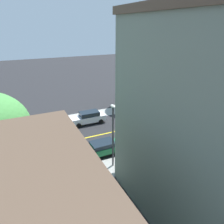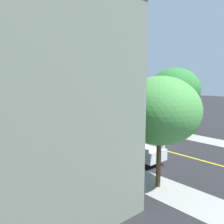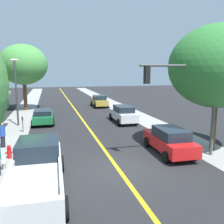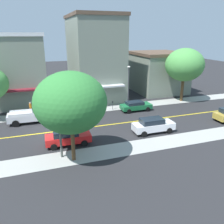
% 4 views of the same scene
% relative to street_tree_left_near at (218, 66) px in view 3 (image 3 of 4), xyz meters
% --- Properties ---
extents(ground_plane, '(140.00, 140.00, 0.00)m').
position_rel_street_tree_left_near_xyz_m(ground_plane, '(-6.74, -1.58, -5.21)').
color(ground_plane, '#262628').
extents(sidewalk_right, '(2.70, 126.00, 0.01)m').
position_rel_street_tree_left_near_xyz_m(sidewalk_right, '(-0.41, -1.58, -5.21)').
color(sidewalk_right, '#9E9E99').
rests_on(sidewalk_right, ground).
extents(road_centerline_stripe, '(0.20, 126.00, 0.00)m').
position_rel_street_tree_left_near_xyz_m(road_centerline_stripe, '(-6.74, -1.58, -5.21)').
color(road_centerline_stripe, yellow).
rests_on(road_centerline_stripe, ground).
extents(street_tree_left_near, '(5.94, 5.94, 7.74)m').
position_rel_street_tree_left_near_xyz_m(street_tree_left_near, '(0.00, 0.00, 0.00)').
color(street_tree_left_near, brown).
rests_on(street_tree_left_near, ground).
extents(street_tree_left_far, '(5.98, 5.98, 8.35)m').
position_rel_street_tree_left_near_xyz_m(street_tree_left_far, '(-12.95, 19.93, 0.58)').
color(street_tree_left_far, brown).
rests_on(street_tree_left_far, ground).
extents(fire_hydrant, '(0.44, 0.24, 0.78)m').
position_rel_street_tree_left_near_xyz_m(fire_hydrant, '(-12.33, 1.50, -4.83)').
color(fire_hydrant, red).
rests_on(fire_hydrant, ground).
extents(parking_meter, '(0.12, 0.18, 1.26)m').
position_rel_street_tree_left_near_xyz_m(parking_meter, '(-12.18, 7.77, -4.37)').
color(parking_meter, '#4C4C51').
rests_on(parking_meter, ground).
extents(traffic_light_mast, '(4.71, 0.32, 5.55)m').
position_rel_street_tree_left_near_xyz_m(traffic_light_mast, '(-2.33, -0.93, -1.43)').
color(traffic_light_mast, '#474C47').
rests_on(traffic_light_mast, ground).
extents(street_lamp, '(0.70, 0.36, 6.05)m').
position_rel_street_tree_left_near_xyz_m(street_lamp, '(-12.84, 10.46, -1.44)').
color(street_lamp, '#38383D').
rests_on(street_lamp, ground).
extents(red_sedan_right_curb, '(2.07, 4.48, 1.59)m').
position_rel_street_tree_left_near_xyz_m(red_sedan_right_curb, '(-3.08, -0.04, -4.39)').
color(red_sedan_right_curb, red).
rests_on(red_sedan_right_curb, ground).
extents(gold_sedan_right_curb, '(1.99, 4.15, 1.64)m').
position_rel_street_tree_left_near_xyz_m(gold_sedan_right_curb, '(-3.12, 20.34, -4.37)').
color(gold_sedan_right_curb, '#B29338').
rests_on(gold_sedan_right_curb, ground).
extents(green_sedan_left_curb, '(2.04, 4.36, 1.35)m').
position_rel_street_tree_left_near_xyz_m(green_sedan_left_curb, '(-10.63, 10.71, -4.48)').
color(green_sedan_left_curb, '#196638').
rests_on(green_sedan_left_curb, ground).
extents(white_sedan_right_curb, '(1.99, 4.65, 1.64)m').
position_rel_street_tree_left_near_xyz_m(white_sedan_right_curb, '(-3.05, 9.38, -4.36)').
color(white_sedan_right_curb, silver).
rests_on(white_sedan_right_curb, ground).
extents(white_pickup_truck, '(2.30, 5.97, 1.95)m').
position_rel_street_tree_left_near_xyz_m(white_pickup_truck, '(-10.57, -2.93, -4.25)').
color(white_pickup_truck, silver).
rests_on(white_pickup_truck, ground).
extents(pedestrian_blue_shirt, '(0.38, 0.38, 1.65)m').
position_rel_street_tree_left_near_xyz_m(pedestrian_blue_shirt, '(-13.05, 3.82, -4.35)').
color(pedestrian_blue_shirt, black).
rests_on(pedestrian_blue_shirt, ground).
extents(small_dog, '(0.31, 0.70, 0.52)m').
position_rel_street_tree_left_near_xyz_m(small_dog, '(-12.37, -0.01, -4.87)').
color(small_dog, silver).
rests_on(small_dog, ground).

